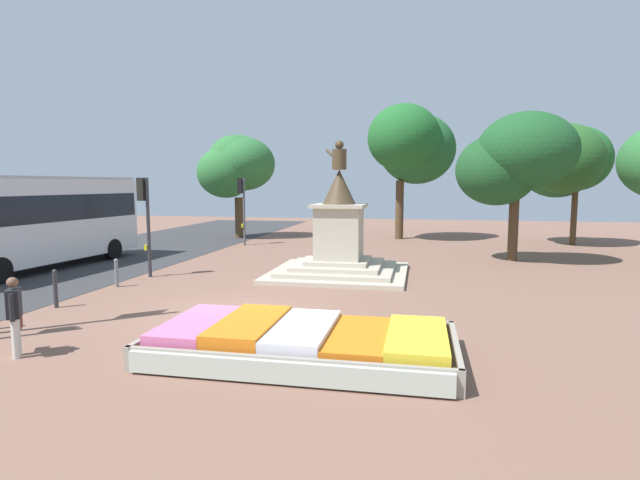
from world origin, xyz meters
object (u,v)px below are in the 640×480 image
(kerb_bollard_north, at_px, (116,272))
(statue_monument, at_px, (339,245))
(kerb_bollard_mid_b, at_px, (55,288))
(pedestrian_with_handbag, at_px, (15,313))
(traffic_light_mid_block, at_px, (145,209))
(flower_planter, at_px, (300,342))
(traffic_light_far_corner, at_px, (242,199))
(city_bus, at_px, (32,217))

(kerb_bollard_north, bearing_deg, statue_monument, 28.34)
(kerb_bollard_mid_b, bearing_deg, pedestrian_with_handbag, -60.33)
(statue_monument, bearing_deg, kerb_bollard_north, -151.66)
(kerb_bollard_north, bearing_deg, pedestrian_with_handbag, -72.24)
(pedestrian_with_handbag, bearing_deg, statue_monument, 64.66)
(statue_monument, relative_size, traffic_light_mid_block, 1.38)
(flower_planter, xyz_separation_m, pedestrian_with_handbag, (-5.29, -1.05, 0.57))
(statue_monument, distance_m, traffic_light_mid_block, 6.95)
(flower_planter, xyz_separation_m, statue_monument, (-0.67, 8.72, 0.81))
(traffic_light_far_corner, bearing_deg, kerb_bollard_north, -90.48)
(traffic_light_mid_block, bearing_deg, kerb_bollard_mid_b, -89.96)
(statue_monument, bearing_deg, flower_planter, -85.63)
(flower_planter, distance_m, traffic_light_far_corner, 18.05)
(traffic_light_mid_block, relative_size, kerb_bollard_north, 3.82)
(traffic_light_far_corner, distance_m, city_bus, 10.35)
(pedestrian_with_handbag, bearing_deg, kerb_bollard_mid_b, 119.67)
(flower_planter, bearing_deg, kerb_bollard_mid_b, 161.63)
(statue_monument, height_order, traffic_light_far_corner, statue_monument)
(city_bus, bearing_deg, pedestrian_with_handbag, -50.48)
(pedestrian_with_handbag, relative_size, kerb_bollard_mid_b, 1.49)
(city_bus, xyz_separation_m, kerb_bollard_north, (4.99, -2.26, -1.56))
(traffic_light_far_corner, bearing_deg, traffic_light_mid_block, -90.50)
(traffic_light_mid_block, bearing_deg, city_bus, 174.73)
(traffic_light_far_corner, distance_m, kerb_bollard_north, 11.44)
(traffic_light_mid_block, bearing_deg, kerb_bollard_north, -90.39)
(flower_planter, relative_size, traffic_light_far_corner, 1.60)
(flower_planter, bearing_deg, traffic_light_far_corner, 113.62)
(traffic_light_far_corner, xyz_separation_m, kerb_bollard_north, (-0.09, -11.27, -2.00))
(flower_planter, distance_m, traffic_light_mid_block, 10.27)
(traffic_light_far_corner, distance_m, pedestrian_with_handbag, 17.64)
(traffic_light_mid_block, distance_m, kerb_bollard_mid_b, 4.91)
(traffic_light_far_corner, xyz_separation_m, pedestrian_with_handbag, (1.89, -17.46, -1.62))
(flower_planter, distance_m, kerb_bollard_mid_b, 7.65)
(traffic_light_mid_block, relative_size, kerb_bollard_mid_b, 3.38)
(statue_monument, xyz_separation_m, pedestrian_with_handbag, (-4.62, -9.76, -0.24))
(city_bus, bearing_deg, statue_monument, 6.41)
(statue_monument, bearing_deg, pedestrian_with_handbag, -115.34)
(statue_monument, xyz_separation_m, traffic_light_mid_block, (-6.59, -1.76, 1.32))
(pedestrian_with_handbag, bearing_deg, traffic_light_mid_block, 103.85)
(traffic_light_far_corner, bearing_deg, flower_planter, -66.38)
(flower_planter, relative_size, statue_monument, 1.19)
(traffic_light_far_corner, height_order, pedestrian_with_handbag, traffic_light_far_corner)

